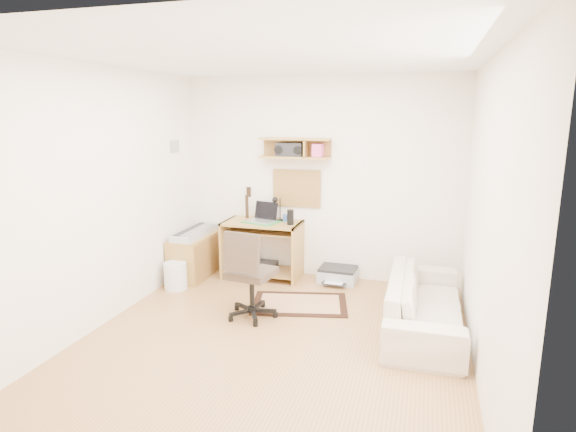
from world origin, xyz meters
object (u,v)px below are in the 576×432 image
(desk, at_px, (263,250))
(sofa, at_px, (425,294))
(task_chair, at_px, (252,273))
(printer, at_px, (338,275))
(cabinet, at_px, (196,255))

(desk, distance_m, sofa, 2.30)
(task_chair, height_order, printer, task_chair)
(desk, relative_size, task_chair, 1.02)
(cabinet, height_order, sofa, sofa)
(printer, xyz_separation_m, sofa, (1.08, -1.09, 0.27))
(sofa, bearing_deg, desk, 64.26)
(cabinet, bearing_deg, task_chair, -41.63)
(cabinet, xyz_separation_m, sofa, (2.96, -0.83, 0.08))
(task_chair, distance_m, printer, 1.55)
(task_chair, xyz_separation_m, sofa, (1.77, 0.24, -0.13))
(printer, distance_m, sofa, 1.56)
(desk, height_order, printer, desk)
(cabinet, relative_size, sofa, 0.49)
(desk, bearing_deg, task_chair, -75.92)
(printer, bearing_deg, task_chair, -114.88)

